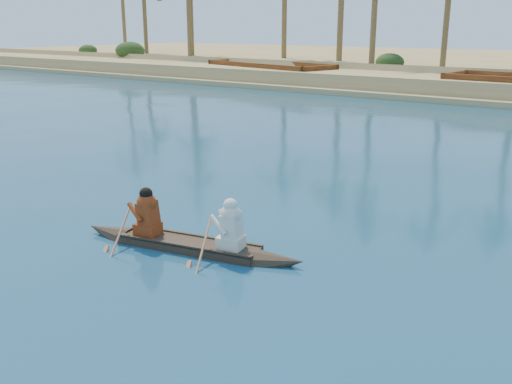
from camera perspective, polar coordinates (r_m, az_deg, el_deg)
The scene contains 3 objects.
ground at distance 14.56m, azimuth 7.29°, elevation -1.90°, with size 160.00×160.00×0.00m, color navy.
canoe at distance 12.02m, azimuth -6.81°, elevation -4.49°, with size 5.16×1.79×1.41m.
barge_left at distance 47.86m, azimuth 1.34°, elevation 11.70°, with size 12.26×6.47×1.95m.
Camera 1 is at (6.66, -12.14, 4.52)m, focal length 40.00 mm.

